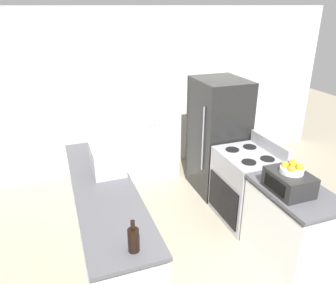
% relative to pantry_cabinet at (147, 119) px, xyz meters
% --- Properties ---
extents(wall_back, '(7.00, 0.06, 2.60)m').
position_rel_pantry_cabinet_xyz_m(wall_back, '(-0.08, 0.33, 0.34)').
color(wall_back, silver).
rests_on(wall_back, ground_plane).
extents(counter_left, '(0.60, 2.42, 0.91)m').
position_rel_pantry_cabinet_xyz_m(counter_left, '(-0.98, -1.75, -0.52)').
color(counter_left, silver).
rests_on(counter_left, ground_plane).
extents(counter_right, '(0.60, 0.93, 0.91)m').
position_rel_pantry_cabinet_xyz_m(counter_right, '(0.81, -2.49, -0.52)').
color(counter_right, silver).
rests_on(counter_right, ground_plane).
extents(pantry_cabinet, '(0.89, 0.59, 1.92)m').
position_rel_pantry_cabinet_xyz_m(pantry_cabinet, '(0.00, 0.00, 0.00)').
color(pantry_cabinet, white).
rests_on(pantry_cabinet, ground_plane).
extents(stove, '(0.66, 0.79, 1.07)m').
position_rel_pantry_cabinet_xyz_m(stove, '(0.83, -1.61, -0.49)').
color(stove, '#9E9EA3').
rests_on(stove, ground_plane).
extents(refrigerator, '(0.69, 0.79, 1.68)m').
position_rel_pantry_cabinet_xyz_m(refrigerator, '(0.84, -0.78, -0.12)').
color(refrigerator, black).
rests_on(refrigerator, ground_plane).
extents(microwave, '(0.34, 0.47, 0.29)m').
position_rel_pantry_cabinet_xyz_m(microwave, '(-0.87, -1.44, 0.10)').
color(microwave, '#B2B2B7').
rests_on(microwave, counter_left).
extents(wine_bottle, '(0.09, 0.09, 0.27)m').
position_rel_pantry_cabinet_xyz_m(wine_bottle, '(-0.93, -2.79, 0.06)').
color(wine_bottle, black).
rests_on(wine_bottle, counter_left).
extents(toaster_oven, '(0.34, 0.43, 0.21)m').
position_rel_pantry_cabinet_xyz_m(toaster_oven, '(0.71, -2.48, 0.06)').
color(toaster_oven, black).
rests_on(toaster_oven, counter_right).
extents(fruit_bowl, '(0.22, 0.22, 0.14)m').
position_rel_pantry_cabinet_xyz_m(fruit_bowl, '(0.72, -2.48, 0.21)').
color(fruit_bowl, silver).
rests_on(fruit_bowl, toaster_oven).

